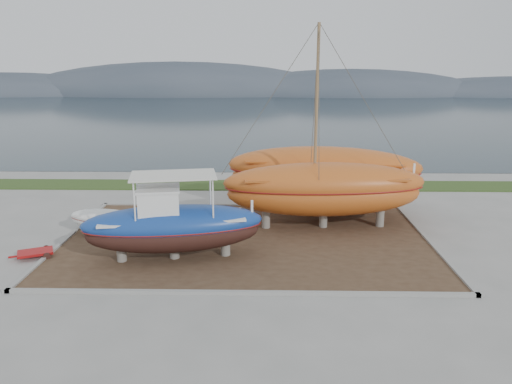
# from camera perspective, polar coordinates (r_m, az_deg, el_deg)

# --- Properties ---
(ground) EXTENTS (140.00, 140.00, 0.00)m
(ground) POSITION_cam_1_polar(r_m,az_deg,el_deg) (21.60, -1.48, -9.18)
(ground) COLOR gray
(ground) RESTS_ON ground
(dirt_patch) EXTENTS (18.00, 12.00, 0.06)m
(dirt_patch) POSITION_cam_1_polar(r_m,az_deg,el_deg) (25.30, -1.07, -5.47)
(dirt_patch) COLOR #422D1E
(dirt_patch) RESTS_ON ground
(curb_frame) EXTENTS (18.60, 12.60, 0.15)m
(curb_frame) POSITION_cam_1_polar(r_m,az_deg,el_deg) (25.29, -1.07, -5.37)
(curb_frame) COLOR gray
(curb_frame) RESTS_ON ground
(grass_strip) EXTENTS (44.00, 3.00, 0.08)m
(grass_strip) POSITION_cam_1_polar(r_m,az_deg,el_deg) (36.31, -0.36, 0.78)
(grass_strip) COLOR #284219
(grass_strip) RESTS_ON ground
(sea) EXTENTS (260.00, 100.00, 0.04)m
(sea) POSITION_cam_1_polar(r_m,az_deg,el_deg) (90.18, 0.58, 9.05)
(sea) COLOR #17262E
(sea) RESTS_ON ground
(mountain_ridge) EXTENTS (200.00, 36.00, 20.00)m
(mountain_ridge) POSITION_cam_1_polar(r_m,az_deg,el_deg) (145.01, 0.82, 11.15)
(mountain_ridge) COLOR #333D49
(mountain_ridge) RESTS_ON ground
(blue_caique) EXTENTS (8.41, 3.90, 3.90)m
(blue_caique) POSITION_cam_1_polar(r_m,az_deg,el_deg) (22.61, -9.48, -2.84)
(blue_caique) COLOR navy
(blue_caique) RESTS_ON dirt_patch
(white_dinghy) EXTENTS (4.33, 2.39, 1.23)m
(white_dinghy) POSITION_cam_1_polar(r_m,az_deg,el_deg) (27.03, -16.64, -3.33)
(white_dinghy) COLOR white
(white_dinghy) RESTS_ON dirt_patch
(orange_sailboat) EXTENTS (10.94, 3.83, 10.56)m
(orange_sailboat) POSITION_cam_1_polar(r_m,az_deg,el_deg) (26.19, 8.05, 7.06)
(orange_sailboat) COLOR #B4531B
(orange_sailboat) RESTS_ON dirt_patch
(orange_bare_hull) EXTENTS (11.77, 4.77, 3.75)m
(orange_bare_hull) POSITION_cam_1_polar(r_m,az_deg,el_deg) (29.99, 7.66, 1.41)
(orange_bare_hull) COLOR #B4531B
(orange_bare_hull) RESTS_ON dirt_patch
(red_trailer) EXTENTS (2.53, 1.98, 0.32)m
(red_trailer) POSITION_cam_1_polar(r_m,az_deg,el_deg) (25.22, -23.89, -6.53)
(red_trailer) COLOR #A91313
(red_trailer) RESTS_ON ground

